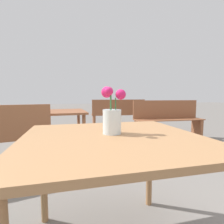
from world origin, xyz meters
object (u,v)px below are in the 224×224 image
Objects in this scene: bench_far at (118,114)px; table_back at (64,119)px; table_front at (113,151)px; bench_middle at (167,118)px; flower_vase at (112,117)px.

bench_far is 2.21m from table_back.
bench_middle reaches higher than table_front.
flower_vase is 0.33× the size of table_back.
bench_far is 1.71× the size of table_back.
table_front is at bearing -80.77° from table_back.
bench_middle is at bearing 53.06° from table_front.
table_front is 3.54× the size of flower_vase.
flower_vase is (0.01, 0.06, 0.19)m from table_front.
flower_vase is 0.19× the size of bench_far.
table_front reaches higher than table_back.
flower_vase is at bearing 79.38° from table_front.
table_back is at bearing 99.84° from flower_vase.
bench_far is (-0.80, 1.14, -0.00)m from bench_middle.
table_front is at bearing -126.94° from bench_middle.
table_back is at bearing -128.45° from bench_far.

